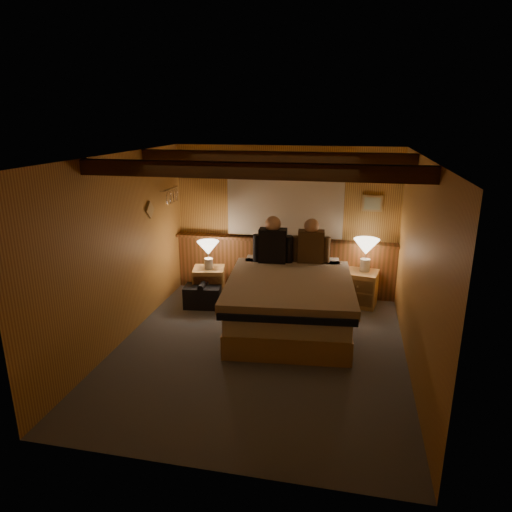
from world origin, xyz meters
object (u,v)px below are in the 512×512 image
(nightstand_right, at_px, (360,288))
(duffel_bag, at_px, (203,296))
(nightstand_left, at_px, (209,284))
(person_right, at_px, (311,244))
(lamp_left, at_px, (208,250))
(bed, at_px, (290,302))
(person_left, at_px, (273,243))
(lamp_right, at_px, (366,249))

(nightstand_right, height_order, duffel_bag, nightstand_right)
(nightstand_left, height_order, duffel_bag, nightstand_left)
(nightstand_left, distance_m, person_right, 1.76)
(lamp_left, relative_size, duffel_bag, 0.75)
(nightstand_left, xyz_separation_m, duffel_bag, (-0.01, -0.30, -0.09))
(nightstand_left, xyz_separation_m, lamp_left, (0.01, -0.03, 0.58))
(nightstand_right, bearing_deg, person_right, -152.91)
(nightstand_right, bearing_deg, bed, -123.27)
(duffel_bag, bearing_deg, nightstand_right, 6.69)
(person_left, xyz_separation_m, duffel_bag, (-1.05, -0.23, -0.84))
(nightstand_left, bearing_deg, lamp_left, -78.41)
(lamp_left, relative_size, lamp_right, 0.88)
(bed, height_order, lamp_right, lamp_right)
(nightstand_left, distance_m, person_left, 1.28)
(person_right, relative_size, duffel_bag, 1.16)
(person_right, bearing_deg, lamp_left, 178.63)
(person_left, relative_size, person_right, 1.05)
(nightstand_left, bearing_deg, person_left, -15.68)
(nightstand_left, xyz_separation_m, lamp_right, (2.41, 0.32, 0.64))
(nightstand_right, distance_m, person_left, 1.56)
(nightstand_right, height_order, person_right, person_right)
(lamp_right, bearing_deg, nightstand_left, -172.40)
(lamp_left, height_order, duffel_bag, lamp_left)
(nightstand_right, distance_m, lamp_left, 2.44)
(lamp_left, height_order, lamp_right, lamp_right)
(nightstand_left, distance_m, nightstand_right, 2.38)
(nightstand_left, height_order, person_left, person_left)
(bed, distance_m, nightstand_left, 1.58)
(nightstand_left, xyz_separation_m, person_right, (1.60, 0.05, 0.73))
(nightstand_left, height_order, lamp_right, lamp_right)
(nightstand_right, xyz_separation_m, person_right, (-0.77, -0.23, 0.73))
(person_right, bearing_deg, nightstand_right, 12.73)
(duffel_bag, bearing_deg, bed, -24.31)
(nightstand_right, distance_m, person_right, 1.08)
(nightstand_left, bearing_deg, duffel_bag, -103.95)
(person_right, bearing_deg, duffel_bag, -171.88)
(person_right, xyz_separation_m, duffel_bag, (-1.61, -0.35, -0.82))
(lamp_left, height_order, person_right, person_right)
(lamp_left, distance_m, duffel_bag, 0.72)
(person_right, bearing_deg, nightstand_left, 177.69)
(bed, xyz_separation_m, lamp_right, (1.01, 1.06, 0.52))
(person_left, height_order, duffel_bag, person_left)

